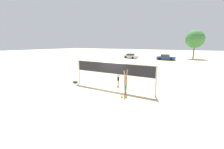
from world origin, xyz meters
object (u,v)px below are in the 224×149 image
player_blocker (118,74)px  parked_car_near (166,58)px  volleyball (122,96)px  parked_car_mid (131,56)px  volleyball_net (112,71)px  player_spiker (126,82)px  gear_bag (75,82)px  tree_left_cluster (195,39)px

player_blocker → parked_car_near: size_ratio=0.50×
volleyball → parked_car_mid: 33.03m
player_blocker → volleyball: player_blocker is taller
player_blocker → parked_car_mid: player_blocker is taller
volleyball_net → player_spiker: size_ratio=3.98×
volleyball_net → gear_bag: 4.74m
player_spiker → parked_car_mid: 32.34m
player_blocker → parked_car_near: 27.85m
player_spiker → tree_left_cluster: size_ratio=0.26×
parked_car_mid → tree_left_cluster: size_ratio=0.56×
player_spiker → parked_car_near: (-2.71, 30.00, -0.43)m
parked_car_mid → gear_bag: bearing=-64.6°
volleyball_net → tree_left_cluster: 37.49m
player_blocker → parked_car_mid: size_ratio=0.52×
volleyball_net → gear_bag: size_ratio=20.70×
volleyball_net → player_blocker: volleyball_net is taller
player_blocker → gear_bag: 4.83m
gear_bag → player_spiker: bearing=-6.0°
volleyball → parked_car_mid: size_ratio=0.05×
player_blocker → volleyball_net: bearing=-0.8°
volleyball → tree_left_cluster: (3.17, 38.64, 5.35)m
gear_bag → parked_car_near: bearing=83.0°
player_spiker → parked_car_mid: bearing=22.8°
tree_left_cluster → parked_car_near: bearing=-126.9°
parked_car_near → volleyball_net: bearing=-89.3°
volleyball → parked_car_mid: (-12.58, 30.54, 0.52)m
player_blocker → volleyball: (1.88, -2.90, -1.12)m
gear_bag → volleyball: bearing=-12.4°
player_spiker → tree_left_cluster: (3.21, 37.91, 4.37)m
player_blocker → volleyball: 3.63m
volleyball → parked_car_mid: bearing=112.4°
parked_car_near → parked_car_mid: bearing=-179.9°
player_blocker → tree_left_cluster: size_ratio=0.29×
player_spiker → volleyball: 1.23m
parked_car_mid → tree_left_cluster: bearing=40.5°
volleyball → gear_bag: bearing=167.6°
gear_bag → tree_left_cluster: size_ratio=0.05×
volleyball → gear_bag: volleyball is taller
parked_car_near → tree_left_cluster: 10.99m
volleyball_net → player_blocker: 1.33m
gear_bag → parked_car_near: (3.58, 29.33, 0.56)m
volleyball_net → tree_left_cluster: tree_left_cluster is taller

